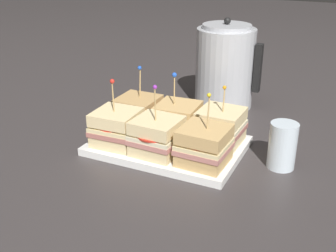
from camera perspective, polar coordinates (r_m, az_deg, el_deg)
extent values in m
plane|color=#383333|center=(1.03, 0.00, -3.11)|extent=(6.00, 6.00, 0.00)
cube|color=white|center=(1.03, 0.00, -2.86)|extent=(0.36, 0.25, 0.01)
cube|color=white|center=(1.03, 0.00, -2.41)|extent=(0.36, 0.25, 0.01)
cube|color=beige|center=(1.02, -6.87, -1.57)|extent=(0.10, 0.10, 0.03)
cube|color=#B26B60|center=(1.01, -6.92, -0.54)|extent=(0.11, 0.11, 0.01)
cube|color=beige|center=(1.01, -6.95, 0.01)|extent=(0.11, 0.11, 0.01)
cylinder|color=red|center=(0.99, -7.50, -0.01)|extent=(0.06, 0.06, 0.00)
cube|color=beige|center=(1.00, -7.02, 1.22)|extent=(0.10, 0.10, 0.03)
cylinder|color=tan|center=(0.98, -7.44, 3.73)|extent=(0.00, 0.01, 0.09)
sphere|color=red|center=(0.97, -7.57, 6.02)|extent=(0.01, 0.01, 0.01)
cube|color=beige|center=(0.97, -1.35, -2.83)|extent=(0.11, 0.11, 0.03)
cube|color=tan|center=(0.96, -1.36, -1.76)|extent=(0.11, 0.11, 0.01)
cube|color=beige|center=(0.96, -1.36, -1.18)|extent=(0.11, 0.11, 0.01)
cylinder|color=red|center=(0.94, -1.85, -1.22)|extent=(0.08, 0.08, 0.00)
cube|color=beige|center=(0.95, -1.38, 0.08)|extent=(0.11, 0.11, 0.03)
cylinder|color=tan|center=(0.93, -1.95, 2.76)|extent=(0.00, 0.01, 0.09)
sphere|color=purple|center=(0.91, -1.98, 5.32)|extent=(0.01, 0.01, 0.01)
cube|color=tan|center=(0.93, 4.85, -4.13)|extent=(0.10, 0.10, 0.03)
cube|color=tan|center=(0.92, 4.89, -3.02)|extent=(0.11, 0.11, 0.01)
cube|color=beige|center=(0.92, 4.91, -2.43)|extent=(0.11, 0.11, 0.01)
cylinder|color=red|center=(0.90, 4.53, -2.49)|extent=(0.06, 0.06, 0.00)
cube|color=tan|center=(0.91, 4.96, -1.12)|extent=(0.10, 0.10, 0.03)
cylinder|color=tan|center=(0.89, 5.47, 1.64)|extent=(0.00, 0.01, 0.09)
sphere|color=yellow|center=(0.87, 5.57, 4.19)|extent=(0.01, 0.01, 0.01)
cube|color=tan|center=(1.11, -4.01, 0.73)|extent=(0.10, 0.10, 0.03)
cube|color=#B26B60|center=(1.11, -4.04, 1.70)|extent=(0.11, 0.11, 0.01)
cube|color=beige|center=(1.10, -4.06, 2.21)|extent=(0.10, 0.10, 0.01)
cube|color=tan|center=(1.10, -4.09, 3.14)|extent=(0.10, 0.10, 0.03)
cylinder|color=tan|center=(1.09, -3.81, 5.68)|extent=(0.00, 0.01, 0.09)
sphere|color=blue|center=(1.07, -3.87, 7.86)|extent=(0.01, 0.01, 0.01)
cube|color=tan|center=(1.07, 1.26, -0.27)|extent=(0.11, 0.11, 0.03)
cube|color=tan|center=(1.06, 1.27, 0.73)|extent=(0.11, 0.11, 0.01)
cube|color=beige|center=(1.06, 1.28, 1.26)|extent=(0.11, 0.11, 0.01)
cube|color=tan|center=(1.05, 1.28, 2.23)|extent=(0.11, 0.11, 0.03)
cylinder|color=tan|center=(1.03, 0.86, 4.72)|extent=(0.00, 0.00, 0.09)
sphere|color=blue|center=(1.02, 0.88, 6.94)|extent=(0.01, 0.01, 0.01)
cube|color=beige|center=(1.03, 7.06, -1.40)|extent=(0.10, 0.10, 0.03)
cube|color=#B26B60|center=(1.02, 7.12, -0.38)|extent=(0.11, 0.11, 0.01)
cube|color=beige|center=(1.02, 7.15, 0.17)|extent=(0.11, 0.11, 0.01)
cylinder|color=red|center=(1.00, 6.85, 0.16)|extent=(0.06, 0.06, 0.00)
cube|color=beige|center=(1.01, 7.21, 1.38)|extent=(0.10, 0.10, 0.03)
cylinder|color=tan|center=(0.99, 7.56, 3.33)|extent=(0.00, 0.01, 0.07)
sphere|color=orange|center=(0.98, 7.67, 5.19)|extent=(0.01, 0.01, 0.01)
cylinder|color=#B7BABF|center=(1.29, 7.69, 7.78)|extent=(0.17, 0.17, 0.24)
cylinder|color=#B7BABF|center=(1.26, 8.00, 13.21)|extent=(0.14, 0.14, 0.01)
sphere|color=black|center=(1.26, 8.04, 13.93)|extent=(0.02, 0.02, 0.02)
cube|color=black|center=(1.26, 12.05, 7.67)|extent=(0.02, 0.02, 0.14)
cylinder|color=silver|center=(0.96, 15.25, -2.58)|extent=(0.06, 0.06, 0.11)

